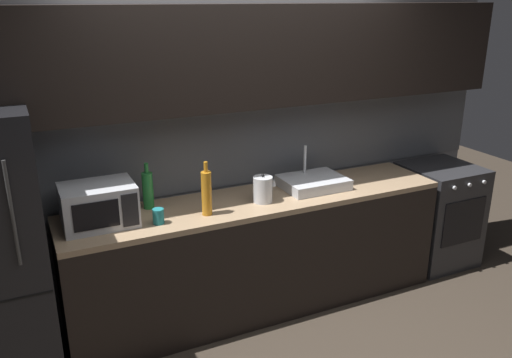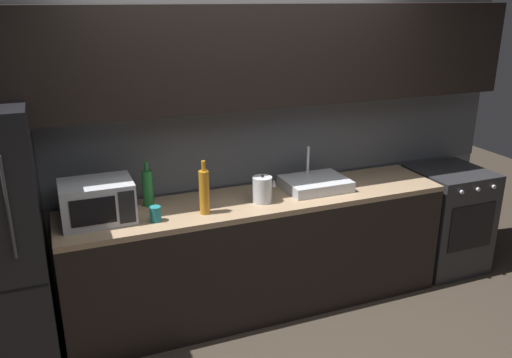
{
  "view_description": "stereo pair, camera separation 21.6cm",
  "coord_description": "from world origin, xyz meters",
  "views": [
    {
      "loc": [
        -1.56,
        -2.33,
        2.29
      ],
      "look_at": [
        -0.03,
        0.9,
        1.05
      ],
      "focal_mm": 36.87,
      "sensor_mm": 36.0,
      "label": 1
    },
    {
      "loc": [
        -1.36,
        -2.41,
        2.29
      ],
      "look_at": [
        -0.03,
        0.9,
        1.05
      ],
      "focal_mm": 36.87,
      "sensor_mm": 36.0,
      "label": 2
    }
  ],
  "objects": [
    {
      "name": "back_wall",
      "position": [
        0.0,
        1.2,
        1.55
      ],
      "size": [
        4.61,
        0.44,
        2.5
      ],
      "color": "slate",
      "rests_on": "ground"
    },
    {
      "name": "counter_run",
      "position": [
        0.0,
        0.9,
        0.45
      ],
      "size": [
        2.87,
        0.6,
        0.9
      ],
      "color": "black",
      "rests_on": "ground"
    },
    {
      "name": "oven_range",
      "position": [
        1.77,
        0.9,
        0.45
      ],
      "size": [
        0.6,
        0.62,
        0.9
      ],
      "color": "#232326",
      "rests_on": "ground"
    },
    {
      "name": "microwave",
      "position": [
        -1.13,
        0.92,
        1.04
      ],
      "size": [
        0.46,
        0.35,
        0.27
      ],
      "color": "#A8AAAF",
      "rests_on": "counter_run"
    },
    {
      "name": "sink_basin",
      "position": [
        0.48,
        0.93,
        0.94
      ],
      "size": [
        0.48,
        0.38,
        0.3
      ],
      "color": "#ADAFB5",
      "rests_on": "counter_run"
    },
    {
      "name": "kettle",
      "position": [
        -0.01,
        0.83,
        0.99
      ],
      "size": [
        0.18,
        0.14,
        0.21
      ],
      "color": "#B7BABF",
      "rests_on": "counter_run"
    },
    {
      "name": "wine_bottle_amber",
      "position": [
        -0.45,
        0.78,
        1.06
      ],
      "size": [
        0.07,
        0.07,
        0.37
      ],
      "color": "#B27019",
      "rests_on": "counter_run"
    },
    {
      "name": "wine_bottle_green",
      "position": [
        -0.78,
        1.06,
        1.03
      ],
      "size": [
        0.08,
        0.08,
        0.33
      ],
      "color": "#1E6B2D",
      "rests_on": "counter_run"
    },
    {
      "name": "mug_teal",
      "position": [
        -0.79,
        0.77,
        0.95
      ],
      "size": [
        0.07,
        0.07,
        0.1
      ],
      "primitive_type": "cylinder",
      "color": "#19666B",
      "rests_on": "counter_run"
    }
  ]
}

